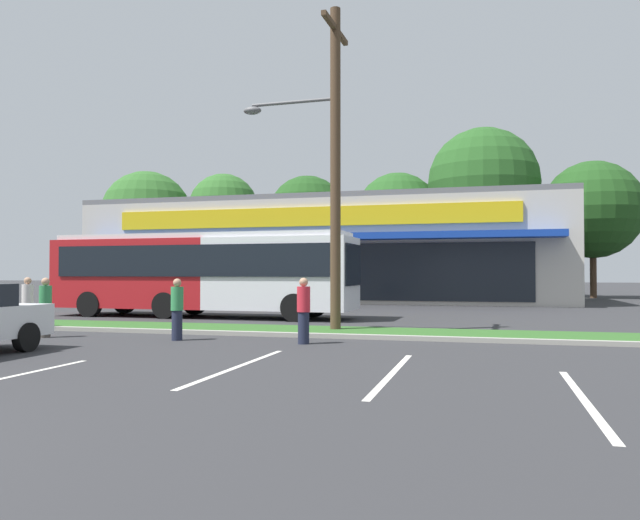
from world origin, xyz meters
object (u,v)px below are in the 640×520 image
city_bus (202,272)px  pedestrian_far (27,304)px  car_1 (224,292)px  pedestrian_mid (177,309)px  pedestrian_near_bench (45,307)px  pedestrian_by_pole (304,311)px  utility_pole (330,158)px

city_bus → pedestrian_far: size_ratio=7.68×
car_1 → pedestrian_mid: bearing=109.6°
pedestrian_near_bench → pedestrian_mid: 3.76m
car_1 → pedestrian_mid: size_ratio=2.70×
pedestrian_far → pedestrian_mid: bearing=-145.3°
pedestrian_by_pole → pedestrian_far: 9.01m
pedestrian_by_pole → pedestrian_mid: (-3.36, -0.08, -0.01)m
utility_pole → city_bus: utility_pole is taller
utility_pole → city_bus: 8.75m
pedestrian_mid → pedestrian_by_pole: bearing=-11.3°
city_bus → pedestrian_near_bench: size_ratio=7.67×
city_bus → car_1: 7.29m
city_bus → pedestrian_mid: size_ratio=7.75×
city_bus → pedestrian_far: 7.15m
utility_pole → city_bus: bearing=142.7°
utility_pole → pedestrian_mid: 6.14m
utility_pole → pedestrian_near_bench: 8.85m
pedestrian_near_bench → pedestrian_by_pole: bearing=-89.4°
utility_pole → pedestrian_near_bench: bearing=-155.4°
car_1 → pedestrian_by_pole: size_ratio=2.66×
car_1 → pedestrian_far: (-0.31, -13.56, 0.04)m
utility_pole → pedestrian_near_bench: utility_pole is taller
city_bus → pedestrian_by_pole: (6.50, -7.78, -0.96)m
utility_pole → pedestrian_far: bearing=-168.9°
pedestrian_near_bench → pedestrian_by_pole: pedestrian_by_pole is taller
city_bus → utility_pole: bearing=-35.9°
utility_pole → pedestrian_near_bench: (-7.06, -3.23, -4.24)m
pedestrian_near_bench → car_1: bearing=3.5°
car_1 → pedestrian_far: bearing=88.7°
utility_pole → car_1: (-8.58, 11.82, -4.28)m
pedestrian_mid → city_bus: bearing=99.2°
pedestrian_mid → pedestrian_far: size_ratio=0.99×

